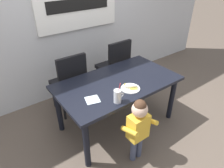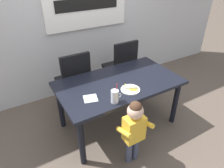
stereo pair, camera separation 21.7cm
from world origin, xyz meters
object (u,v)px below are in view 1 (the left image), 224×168
at_px(peeled_banana, 131,86).
at_px(dining_table, 118,87).
at_px(milk_cup, 118,97).
at_px(snack_plate, 130,88).
at_px(toddler_standing, 138,124).
at_px(dining_chair_right, 115,64).
at_px(dining_chair_left, 70,81).
at_px(paper_napkin, 92,100).

bearing_deg(peeled_banana, dining_table, 95.64).
xyz_separation_m(milk_cup, peeled_banana, (0.29, 0.11, -0.04)).
bearing_deg(snack_plate, peeled_banana, 7.44).
distance_m(dining_table, snack_plate, 0.25).
relative_size(toddler_standing, milk_cup, 3.35).
relative_size(dining_chair_right, snack_plate, 4.17).
height_order(dining_table, dining_chair_left, dining_chair_left).
bearing_deg(toddler_standing, paper_napkin, 121.93).
relative_size(dining_chair_left, dining_chair_right, 1.00).
bearing_deg(toddler_standing, milk_cup, 107.71).
bearing_deg(dining_chair_right, milk_cup, 53.66).
xyz_separation_m(toddler_standing, snack_plate, (0.20, 0.37, 0.18)).
distance_m(milk_cup, snack_plate, 0.31).
height_order(dining_chair_left, dining_chair_right, same).
height_order(toddler_standing, snack_plate, toddler_standing).
distance_m(dining_chair_left, dining_chair_right, 0.85).
xyz_separation_m(snack_plate, paper_napkin, (-0.48, 0.08, -0.00)).
bearing_deg(dining_chair_left, peeled_banana, 114.73).
height_order(dining_chair_right, peeled_banana, dining_chair_right).
xyz_separation_m(dining_chair_right, toddler_standing, (-0.66, -1.28, -0.02)).
height_order(milk_cup, peeled_banana, milk_cup).
bearing_deg(dining_chair_right, peeled_banana, 63.33).
height_order(snack_plate, paper_napkin, snack_plate).
height_order(dining_table, toddler_standing, toddler_standing).
distance_m(dining_chair_right, milk_cup, 1.28).
height_order(peeled_banana, paper_napkin, peeled_banana).
relative_size(dining_table, milk_cup, 6.22).
distance_m(milk_cup, paper_napkin, 0.29).
distance_m(dining_table, paper_napkin, 0.50).
bearing_deg(paper_napkin, snack_plate, -9.48).
distance_m(dining_chair_left, snack_plate, 0.96).
height_order(dining_table, peeled_banana, peeled_banana).
bearing_deg(milk_cup, peeled_banana, 21.16).
relative_size(milk_cup, snack_plate, 1.09).
distance_m(toddler_standing, peeled_banana, 0.48).
relative_size(dining_table, toddler_standing, 1.86).
xyz_separation_m(dining_chair_left, milk_cup, (0.10, -0.97, 0.23)).
bearing_deg(snack_plate, toddler_standing, -118.21).
bearing_deg(dining_chair_left, snack_plate, 114.10).
relative_size(dining_chair_right, toddler_standing, 1.15).
distance_m(snack_plate, peeled_banana, 0.03).
height_order(milk_cup, paper_napkin, milk_cup).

